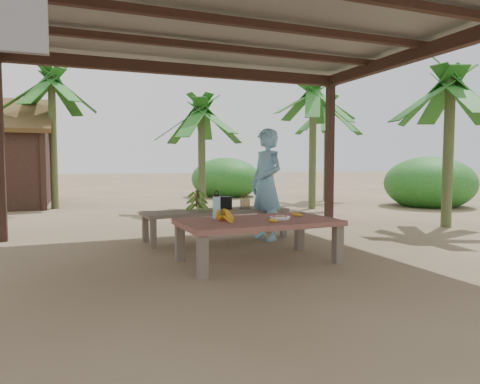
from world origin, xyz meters
name	(u,v)px	position (x,y,z in m)	size (l,w,h in m)	color
ground	(234,259)	(0.00, 0.00, 0.00)	(80.00, 80.00, 0.00)	brown
pavilion	(234,23)	(-0.01, -0.01, 2.78)	(6.60, 5.60, 2.95)	black
work_table	(258,225)	(0.20, -0.25, 0.43)	(1.84, 1.08, 0.50)	brown
bench	(217,214)	(0.20, 1.32, 0.39)	(2.24, 0.77, 0.45)	brown
ripe_banana_bunch	(222,215)	(-0.25, -0.28, 0.58)	(0.25, 0.21, 0.15)	yellow
plate	(280,218)	(0.46, -0.30, 0.52)	(0.24, 0.24, 0.04)	white
loose_banana_front	(274,220)	(0.27, -0.52, 0.52)	(0.04, 0.15, 0.04)	yellow
loose_banana_side	(297,214)	(0.77, -0.13, 0.52)	(0.04, 0.14, 0.04)	yellow
water_flask	(217,207)	(-0.22, 0.02, 0.64)	(0.09, 0.09, 0.33)	#40A6CA
green_banana_stalk	(197,200)	(-0.10, 1.29, 0.61)	(0.28, 0.28, 0.32)	#598C2D
cooking_pot	(225,203)	(0.36, 1.39, 0.54)	(0.22, 0.22, 0.18)	black
skewer_rack	(245,201)	(0.66, 1.31, 0.57)	(0.18, 0.08, 0.24)	#A57F47
woman	(267,184)	(0.91, 1.06, 0.84)	(0.61, 0.40, 1.67)	#6DABCE
banana_plant_ne	(313,102)	(3.75, 4.55, 2.65)	(1.80, 1.80, 3.14)	#596638
banana_plant_n	(202,119)	(1.11, 5.31, 2.20)	(1.80, 1.80, 2.68)	#596638
banana_plant_nw	(52,89)	(-2.28, 6.89, 2.96)	(1.80, 1.80, 3.46)	#596638
banana_plant_e	(450,96)	(4.44, 1.03, 2.34)	(1.80, 1.80, 2.82)	#596638
banana_plant_far	(327,116)	(5.32, 6.37, 2.56)	(1.80, 1.80, 3.05)	#596638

